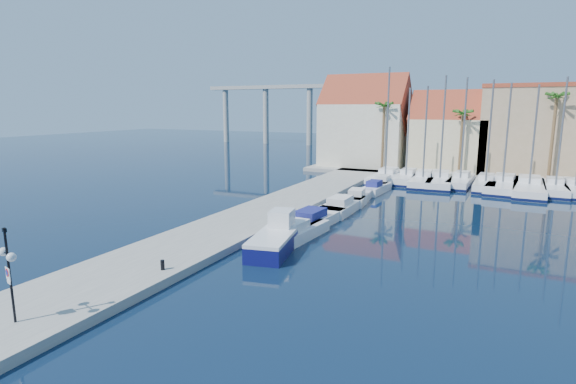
# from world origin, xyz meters

# --- Properties ---
(ground) EXTENTS (260.00, 260.00, 0.00)m
(ground) POSITION_xyz_m (0.00, 0.00, 0.00)
(ground) COLOR #081C30
(ground) RESTS_ON ground
(quay_west) EXTENTS (6.00, 77.00, 0.50)m
(quay_west) POSITION_xyz_m (-9.00, 13.50, 0.25)
(quay_west) COLOR gray
(quay_west) RESTS_ON ground
(shore_north) EXTENTS (54.00, 16.00, 0.50)m
(shore_north) POSITION_xyz_m (10.00, 48.00, 0.25)
(shore_north) COLOR gray
(shore_north) RESTS_ON ground
(lamp_post) EXTENTS (1.31, 0.65, 3.99)m
(lamp_post) POSITION_xyz_m (-8.33, -8.50, 3.12)
(lamp_post) COLOR black
(lamp_post) RESTS_ON quay_west
(bollard) EXTENTS (0.22, 0.22, 0.55)m
(bollard) POSITION_xyz_m (-7.00, -1.19, 0.77)
(bollard) COLOR black
(bollard) RESTS_ON quay_west
(fishing_boat) EXTENTS (3.48, 7.00, 2.34)m
(fishing_boat) POSITION_xyz_m (-3.83, 6.15, 0.78)
(fishing_boat) COLOR #0D0F4F
(fishing_boat) RESTS_ON ground
(motorboat_west_0) EXTENTS (2.43, 6.20, 1.40)m
(motorboat_west_0) POSITION_xyz_m (-3.54, 8.80, 0.51)
(motorboat_west_0) COLOR white
(motorboat_west_0) RESTS_ON ground
(motorboat_west_1) EXTENTS (2.95, 7.61, 1.40)m
(motorboat_west_1) POSITION_xyz_m (-3.93, 12.64, 0.51)
(motorboat_west_1) COLOR white
(motorboat_west_1) RESTS_ON ground
(motorboat_west_2) EXTENTS (2.41, 7.37, 1.40)m
(motorboat_west_2) POSITION_xyz_m (-3.57, 18.40, 0.51)
(motorboat_west_2) COLOR white
(motorboat_west_2) RESTS_ON ground
(motorboat_west_3) EXTENTS (2.47, 6.01, 1.40)m
(motorboat_west_3) POSITION_xyz_m (-3.45, 22.55, 0.51)
(motorboat_west_3) COLOR white
(motorboat_west_3) RESTS_ON ground
(motorboat_west_4) EXTENTS (2.11, 5.68, 1.40)m
(motorboat_west_4) POSITION_xyz_m (-3.20, 28.22, 0.51)
(motorboat_west_4) COLOR white
(motorboat_west_4) RESTS_ON ground
(motorboat_west_5) EXTENTS (2.20, 6.19, 1.40)m
(motorboat_west_5) POSITION_xyz_m (-3.31, 32.46, 0.51)
(motorboat_west_5) COLOR white
(motorboat_west_5) RESTS_ON ground
(motorboat_west_6) EXTENTS (2.03, 5.30, 1.40)m
(motorboat_west_6) POSITION_xyz_m (-3.43, 38.02, 0.51)
(motorboat_west_6) COLOR white
(motorboat_west_6) RESTS_ON ground
(sailboat_0) EXTENTS (2.92, 9.96, 13.81)m
(sailboat_0) POSITION_xyz_m (-3.92, 36.13, 0.60)
(sailboat_0) COLOR white
(sailboat_0) RESTS_ON ground
(sailboat_1) EXTENTS (2.45, 8.38, 11.37)m
(sailboat_1) POSITION_xyz_m (-1.52, 36.59, 0.60)
(sailboat_1) COLOR white
(sailboat_1) RESTS_ON ground
(sailboat_2) EXTENTS (3.09, 9.72, 11.52)m
(sailboat_2) POSITION_xyz_m (0.58, 35.83, 0.58)
(sailboat_2) COLOR white
(sailboat_2) RESTS_ON ground
(sailboat_3) EXTENTS (3.50, 10.46, 12.67)m
(sailboat_3) POSITION_xyz_m (2.44, 36.22, 0.58)
(sailboat_3) COLOR white
(sailboat_3) RESTS_ON ground
(sailboat_4) EXTENTS (2.72, 8.95, 12.42)m
(sailboat_4) POSITION_xyz_m (4.71, 36.84, 0.60)
(sailboat_4) COLOR white
(sailboat_4) RESTS_ON ground
(sailboat_5) EXTENTS (2.44, 8.71, 12.08)m
(sailboat_5) POSITION_xyz_m (7.45, 36.00, 0.60)
(sailboat_5) COLOR white
(sailboat_5) RESTS_ON ground
(sailboat_6) EXTENTS (3.87, 11.26, 11.68)m
(sailboat_6) POSITION_xyz_m (9.24, 36.25, 0.56)
(sailboat_6) COLOR white
(sailboat_6) RESTS_ON ground
(sailboat_7) EXTENTS (3.49, 12.02, 11.45)m
(sailboat_7) POSITION_xyz_m (11.79, 35.86, 0.55)
(sailboat_7) COLOR white
(sailboat_7) RESTS_ON ground
(sailboat_8) EXTENTS (2.48, 8.78, 12.19)m
(sailboat_8) POSITION_xyz_m (14.28, 36.28, 0.60)
(sailboat_8) COLOR white
(sailboat_8) RESTS_ON ground
(sailboat_9) EXTENTS (2.79, 8.76, 14.94)m
(sailboat_9) POSITION_xyz_m (16.06, 36.51, 0.66)
(sailboat_9) COLOR white
(sailboat_9) RESTS_ON ground
(building_0) EXTENTS (12.30, 9.00, 13.50)m
(building_0) POSITION_xyz_m (-10.00, 47.00, 6.52)
(building_0) COLOR beige
(building_0) RESTS_ON shore_north
(building_1) EXTENTS (10.30, 8.00, 11.00)m
(building_1) POSITION_xyz_m (2.00, 47.00, 5.30)
(building_1) COLOR beige
(building_1) RESTS_ON shore_north
(building_2) EXTENTS (14.20, 10.20, 11.50)m
(building_2) POSITION_xyz_m (13.00, 48.00, 6.26)
(building_2) COLOR tan
(building_2) RESTS_ON shore_north
(palm_0) EXTENTS (2.60, 2.60, 10.15)m
(palm_0) POSITION_xyz_m (-6.00, 42.00, 9.08)
(palm_0) COLOR brown
(palm_0) RESTS_ON shore_north
(palm_1) EXTENTS (2.60, 2.60, 9.15)m
(palm_1) POSITION_xyz_m (4.00, 42.00, 8.14)
(palm_1) COLOR brown
(palm_1) RESTS_ON shore_north
(palm_2) EXTENTS (2.60, 2.60, 11.15)m
(palm_2) POSITION_xyz_m (14.00, 42.00, 10.02)
(palm_2) COLOR brown
(palm_2) RESTS_ON shore_north
(viaduct) EXTENTS (48.00, 2.20, 14.45)m
(viaduct) POSITION_xyz_m (-39.07, 82.00, 10.25)
(viaduct) COLOR #9E9E99
(viaduct) RESTS_ON ground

